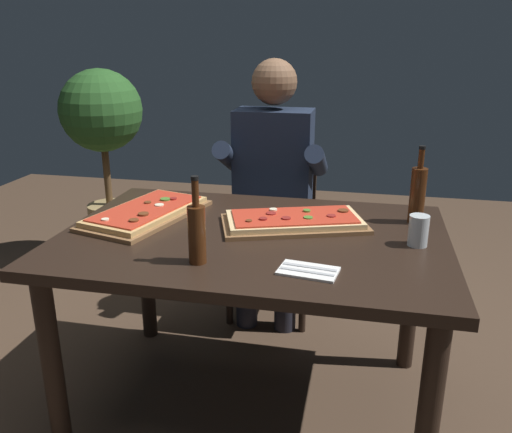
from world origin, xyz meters
TOP-DOWN VIEW (x-y plane):
  - ground_plane at (0.00, 0.00)m, footprint 6.40×6.40m
  - dining_table at (0.00, 0.00)m, footprint 1.40×0.96m
  - pizza_rectangular_front at (0.13, 0.11)m, footprint 0.60×0.43m
  - pizza_rectangular_left at (-0.46, 0.09)m, footprint 0.42×0.59m
  - wine_bottle_dark at (0.59, 0.25)m, footprint 0.06×0.06m
  - oil_bottle_amber at (-0.12, -0.29)m, footprint 0.06×0.06m
  - tumbler_near_camera at (0.58, 0.01)m, footprint 0.07×0.07m
  - napkin_cutlery_set at (0.24, -0.29)m, footprint 0.19×0.13m
  - diner_chair at (-0.07, 0.86)m, footprint 0.44×0.44m
  - seated_diner at (-0.07, 0.74)m, footprint 0.53×0.41m
  - potted_plant_corner at (-1.25, 1.27)m, footprint 0.51×0.51m

SIDE VIEW (x-z plane):
  - ground_plane at x=0.00m, z-range 0.00..0.00m
  - diner_chair at x=-0.07m, z-range 0.05..0.92m
  - dining_table at x=0.00m, z-range 0.27..1.01m
  - seated_diner at x=-0.07m, z-range 0.08..1.41m
  - napkin_cutlery_set at x=0.24m, z-range 0.74..0.75m
  - pizza_rectangular_front at x=0.13m, z-range 0.74..0.78m
  - pizza_rectangular_left at x=-0.46m, z-range 0.73..0.78m
  - tumbler_near_camera at x=0.58m, z-range 0.73..0.84m
  - potted_plant_corner at x=-1.25m, z-range 0.21..1.46m
  - oil_bottle_amber at x=-0.12m, z-range 0.70..0.99m
  - wine_bottle_dark at x=0.59m, z-range 0.71..1.01m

